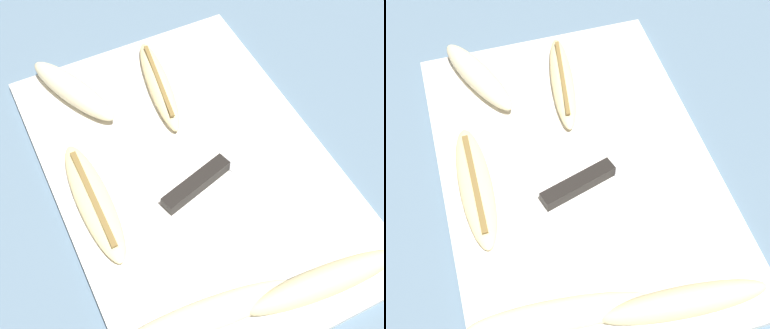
% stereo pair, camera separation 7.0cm
% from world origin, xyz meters
% --- Properties ---
extents(ground_plane, '(4.00, 4.00, 0.00)m').
position_xyz_m(ground_plane, '(0.00, 0.00, 0.00)').
color(ground_plane, slate).
extents(cutting_board, '(0.51, 0.35, 0.01)m').
position_xyz_m(cutting_board, '(0.00, 0.00, 0.01)').
color(cutting_board, white).
rests_on(cutting_board, ground_plane).
extents(knife, '(0.09, 0.23, 0.02)m').
position_xyz_m(knife, '(0.02, 0.01, 0.02)').
color(knife, black).
rests_on(knife, cutting_board).
extents(banana_mellow_near, '(0.19, 0.04, 0.02)m').
position_xyz_m(banana_mellow_near, '(-0.01, -0.13, 0.02)').
color(banana_mellow_near, beige).
rests_on(banana_mellow_near, cutting_board).
extents(banana_bright_far, '(0.06, 0.21, 0.03)m').
position_xyz_m(banana_bright_far, '(0.19, -0.07, 0.03)').
color(banana_bright_far, beige).
rests_on(banana_bright_far, cutting_board).
extents(banana_pale_long, '(0.16, 0.10, 0.03)m').
position_xyz_m(banana_pale_long, '(-0.19, -0.10, 0.03)').
color(banana_pale_long, beige).
rests_on(banana_pale_long, cutting_board).
extents(banana_ripe_center, '(0.18, 0.06, 0.02)m').
position_xyz_m(banana_ripe_center, '(-0.15, 0.02, 0.02)').
color(banana_ripe_center, beige).
rests_on(banana_ripe_center, cutting_board).
extents(banana_soft_right, '(0.05, 0.19, 0.04)m').
position_xyz_m(banana_soft_right, '(0.21, 0.06, 0.03)').
color(banana_soft_right, beige).
rests_on(banana_soft_right, cutting_board).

